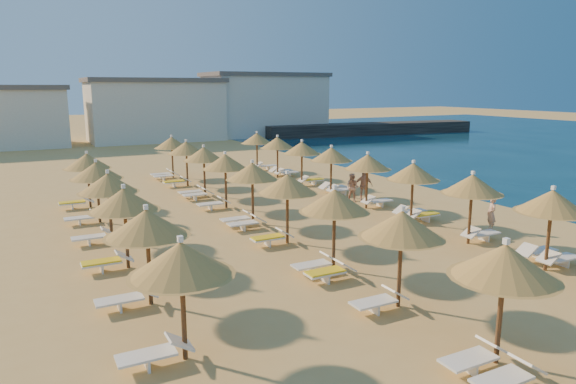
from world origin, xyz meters
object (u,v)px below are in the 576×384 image
parasol_row_east (389,167)px  parasol_row_west (269,178)px  beachgoer_c (363,185)px  beachgoer_a (491,214)px  jetty (371,129)px  beachgoer_b (352,188)px

parasol_row_east → parasol_row_west: same height
parasol_row_west → beachgoer_c: parasol_row_west is taller
parasol_row_west → beachgoer_c: (7.53, 3.44, -1.57)m
parasol_row_east → beachgoer_a: size_ratio=22.06×
parasol_row_east → beachgoer_c: size_ratio=19.82×
beachgoer_c → beachgoer_a: bearing=-49.3°
parasol_row_west → beachgoer_a: 10.03m
beachgoer_a → jetty: bearing=174.0°
jetty → beachgoer_b: bearing=-122.0°
parasol_row_west → beachgoer_a: (8.90, -4.31, -1.65)m
parasol_row_east → beachgoer_a: (2.37, -4.31, -1.65)m
parasol_row_west → parasol_row_east: bearing=0.0°
jetty → parasol_row_east: (-26.29, -36.84, 1.68)m
parasol_row_west → beachgoer_c: 8.43m
beachgoer_a → beachgoer_b: bearing=-140.7°
beachgoer_c → parasol_row_west: bearing=-124.8°
beachgoer_a → beachgoer_c: beachgoer_c is taller
beachgoer_b → beachgoer_c: beachgoer_c is taller
beachgoer_c → beachgoer_b: bearing=-150.1°
parasol_row_west → jetty: bearing=48.3°
parasol_row_west → beachgoer_c: size_ratio=19.82×
parasol_row_west → beachgoer_a: size_ratio=22.06×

